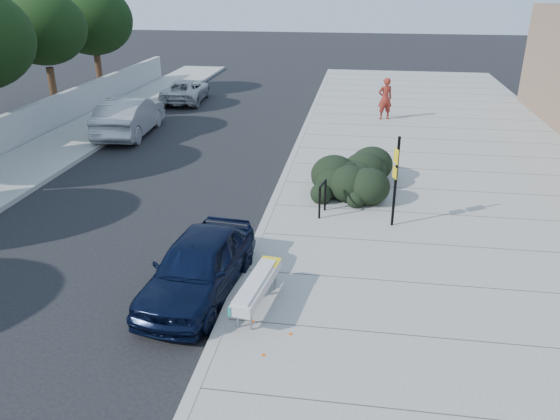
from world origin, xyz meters
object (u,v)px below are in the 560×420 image
at_px(sedan_navy, 198,266).
at_px(suv_silver, 186,91).
at_px(sign_post, 396,176).
at_px(bench, 257,286).
at_px(wagon_silver, 129,116).
at_px(pedestrian, 385,99).
at_px(bike_rack, 323,195).

height_order(sedan_navy, suv_silver, sedan_navy).
xyz_separation_m(sign_post, sedan_navy, (-4.29, -3.96, -0.89)).
xyz_separation_m(bench, wagon_silver, (-8.10, 12.79, 0.17)).
xyz_separation_m(suv_silver, pedestrian, (10.75, -2.99, 0.51)).
relative_size(bench, sedan_navy, 0.53).
bearing_deg(sedan_navy, bench, -14.98).
distance_m(bench, pedestrian, 17.03).
height_order(wagon_silver, pedestrian, pedestrian).
xyz_separation_m(sign_post, suv_silver, (-10.67, 15.25, -0.96)).
relative_size(bench, suv_silver, 0.48).
bearing_deg(bench, sign_post, 65.14).
bearing_deg(pedestrian, bench, 58.24).
distance_m(sedan_navy, wagon_silver, 13.96).
distance_m(sign_post, sedan_navy, 5.90).
xyz_separation_m(sedan_navy, suv_silver, (-6.38, 19.21, -0.07)).
height_order(bench, bike_rack, bike_rack).
height_order(wagon_silver, suv_silver, wagon_silver).
height_order(bike_rack, wagon_silver, wagon_silver).
height_order(bench, pedestrian, pedestrian).
bearing_deg(bike_rack, sedan_navy, -106.98).
relative_size(sedan_navy, suv_silver, 0.91).
xyz_separation_m(bike_rack, sedan_navy, (-2.34, -4.42, -0.04)).
relative_size(sedan_navy, pedestrian, 2.07).
xyz_separation_m(bike_rack, suv_silver, (-8.73, 14.79, -0.12)).
relative_size(bike_rack, sedan_navy, 0.24).
xyz_separation_m(sedan_navy, pedestrian, (4.36, 16.22, 0.44)).
bearing_deg(bike_rack, sign_post, -2.54).
bearing_deg(sedan_navy, suv_silver, 114.47).
height_order(sign_post, pedestrian, sign_post).
relative_size(bench, wagon_silver, 0.43).
height_order(sign_post, suv_silver, sign_post).
distance_m(wagon_silver, pedestrian, 11.76).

